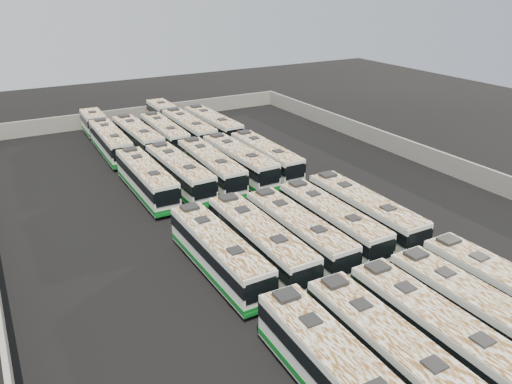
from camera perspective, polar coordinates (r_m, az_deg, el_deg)
The scene contains 21 objects.
ground at distance 45.62m, azimuth 1.09°, elevation -2.38°, with size 140.00×140.00×0.00m, color black.
perimeter_wall at distance 45.15m, azimuth 1.10°, elevation -1.12°, with size 45.20×73.20×2.20m.
bus_front_far_left at distance 26.50m, azimuth 9.55°, elevation -19.93°, with size 2.84×12.29×3.45m.
bus_front_left at distance 28.16m, azimuth 15.24°, elevation -17.52°, with size 2.76×12.15×3.41m.
bus_front_center at distance 30.27m, azimuth 20.00°, elevation -14.95°, with size 2.57×12.04×3.39m.
bus_front_right at distance 32.51m, azimuth 24.02°, elevation -12.74°, with size 2.67×12.07×3.39m.
bus_midfront_far_left at distance 35.95m, azimuth -4.30°, elevation -6.90°, with size 2.69×12.03×3.38m.
bus_midfront_left at distance 37.10m, azimuth 0.40°, elevation -5.70°, with size 2.67×12.40×3.49m.
bus_midfront_center at distance 38.64m, azimuth 4.79°, elevation -4.63°, with size 2.56×11.97×3.37m.
bus_midfront_right at distance 40.60m, azimuth 8.58°, elevation -3.37°, with size 2.66×11.99×3.37m.
bus_midfront_far_right at distance 42.54m, azimuth 12.20°, elevation -2.27°, with size 2.76×12.44×3.50m.
bus_midback_far_left at distance 49.72m, azimuth -12.42°, elevation 1.49°, with size 2.59×12.15×3.42m.
bus_midback_left at distance 50.56m, azimuth -8.76°, elevation 2.17°, with size 2.88×12.33×3.46m.
bus_midback_center at distance 51.74m, azimuth -5.20°, elevation 2.85°, with size 2.87×12.35×3.47m.
bus_midback_right at distance 53.11m, azimuth -1.95°, elevation 3.50°, with size 2.88×12.41×3.48m.
bus_midback_far_right at distance 54.58m, azimuth 1.09°, elevation 4.00°, with size 2.66×12.01×3.38m.
bus_back_far_left at distance 65.31m, azimuth -16.92°, elevation 6.25°, with size 2.96×18.62×3.37m.
bus_back_left at distance 62.99m, azimuth -13.35°, elevation 6.07°, with size 2.89×12.31×3.45m.
bus_back_center at distance 63.90m, azimuth -10.42°, elevation 6.53°, with size 2.79×12.04×3.38m.
bus_back_right at distance 68.04m, azimuth -8.78°, elevation 7.71°, with size 2.64×19.23×3.49m.
bus_back_far_right at distance 66.42m, azimuth -4.96°, elevation 7.52°, with size 2.93×12.46×3.49m.
Camera 1 is at (-20.94, -35.37, 19.79)m, focal length 35.00 mm.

